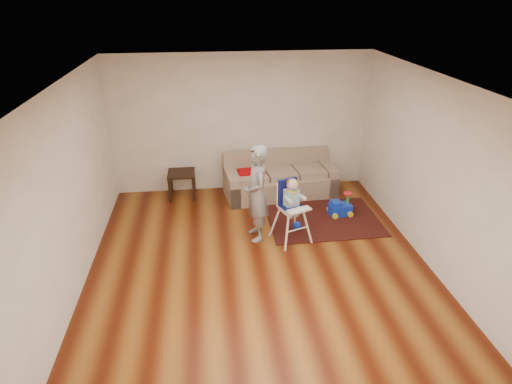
{
  "coord_description": "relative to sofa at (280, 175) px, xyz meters",
  "views": [
    {
      "loc": [
        -0.69,
        -5.28,
        3.77
      ],
      "look_at": [
        0.0,
        0.4,
        1.0
      ],
      "focal_mm": 30.0,
      "sensor_mm": 36.0,
      "label": 1
    }
  ],
  "objects": [
    {
      "name": "sofa",
      "position": [
        0.0,
        0.0,
        0.0
      ],
      "size": [
        2.23,
        1.11,
        0.83
      ],
      "rotation": [
        0.0,
        0.0,
        0.11
      ],
      "color": "tan",
      "rests_on": "ground"
    },
    {
      "name": "adult",
      "position": [
        -0.66,
        -1.55,
        0.38
      ],
      "size": [
        0.46,
        0.63,
        1.6
      ],
      "primitive_type": "imported",
      "rotation": [
        0.0,
        0.0,
        -1.44
      ],
      "color": "gray",
      "rests_on": "ground"
    },
    {
      "name": "area_rug",
      "position": [
        0.59,
        -1.11,
        -0.41
      ],
      "size": [
        1.97,
        1.49,
        0.02
      ],
      "primitive_type": "cube",
      "rotation": [
        0.0,
        0.0,
        0.01
      ],
      "color": "black",
      "rests_on": "ground"
    },
    {
      "name": "ground",
      "position": [
        -0.71,
        -2.3,
        -0.42
      ],
      "size": [
        5.5,
        5.5,
        0.0
      ],
      "primitive_type": "plane",
      "color": "#4A1707",
      "rests_on": "ground"
    },
    {
      "name": "side_table",
      "position": [
        -1.92,
        0.15,
        -0.16
      ],
      "size": [
        0.51,
        0.51,
        0.51
      ],
      "primitive_type": null,
      "color": "black",
      "rests_on": "ground"
    },
    {
      "name": "room_envelope",
      "position": [
        -0.71,
        -1.77,
        1.46
      ],
      "size": [
        5.04,
        5.52,
        2.72
      ],
      "color": "beige",
      "rests_on": "ground"
    },
    {
      "name": "toy_ball",
      "position": [
        0.05,
        -1.41,
        -0.33
      ],
      "size": [
        0.15,
        0.15,
        0.15
      ],
      "primitive_type": "sphere",
      "color": "#113AE8",
      "rests_on": "area_rug"
    },
    {
      "name": "ride_on_toy",
      "position": [
        0.94,
        -0.99,
        -0.19
      ],
      "size": [
        0.41,
        0.32,
        0.42
      ],
      "primitive_type": null,
      "rotation": [
        0.0,
        0.0,
        0.11
      ],
      "color": "#113AE8",
      "rests_on": "area_rug"
    },
    {
      "name": "high_chair",
      "position": [
        -0.11,
        -1.69,
        0.11
      ],
      "size": [
        0.65,
        0.65,
        1.09
      ],
      "rotation": [
        0.0,
        0.0,
        0.36
      ],
      "color": "white",
      "rests_on": "ground"
    }
  ]
}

